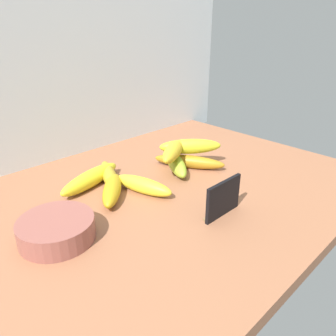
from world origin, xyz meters
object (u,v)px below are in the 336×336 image
chalkboard_sign (223,200)px  banana_6 (190,146)px  banana_0 (143,185)px  banana_7 (173,151)px  banana_3 (176,164)px  banana_4 (112,190)px  banana_2 (189,162)px  banana_5 (110,176)px  banana_1 (91,179)px  fruit_bowl (57,229)px

chalkboard_sign → banana_6: bearing=57.1°
banana_0 → banana_7: bearing=12.9°
banana_3 → banana_4: bearing=179.3°
chalkboard_sign → banana_6: size_ratio=0.61×
banana_0 → banana_2: banana_0 is taller
banana_3 → banana_5: 19.38cm
chalkboard_sign → banana_0: (-5.95, 20.20, -1.84)cm
banana_4 → banana_1: bearing=93.0°
fruit_bowl → banana_5: (21.79, 13.02, -0.39)cm
banana_1 → banana_3: (22.62, -9.17, -0.04)cm
banana_5 → banana_0: bearing=-74.8°
banana_1 → banana_7: (21.35, -8.99, 4.24)cm
chalkboard_sign → fruit_bowl: 35.20cm
banana_0 → banana_1: 14.27cm
chalkboard_sign → banana_0: 21.14cm
fruit_bowl → banana_1: (17.14, 14.93, -0.06)cm
banana_5 → fruit_bowl: bearing=-149.1°
banana_0 → banana_6: bearing=8.6°
banana_4 → banana_6: 28.32cm
chalkboard_sign → banana_3: chalkboard_sign is taller
banana_0 → banana_2: size_ratio=0.80×
banana_0 → banana_1: banana_1 is taller
banana_1 → banana_3: bearing=-22.1°
chalkboard_sign → banana_2: bearing=58.5°
banana_2 → banana_3: bearing=168.8°
banana_4 → banana_6: size_ratio=0.89×
banana_0 → banana_7: banana_7 is taller
banana_4 → banana_5: banana_4 is taller
banana_1 → banana_3: same height
chalkboard_sign → fruit_bowl: size_ratio=0.74×
banana_5 → banana_3: bearing=-22.0°
banana_1 → banana_5: banana_1 is taller
fruit_bowl → banana_0: bearing=6.4°
fruit_bowl → chalkboard_sign: bearing=-29.7°
banana_6 → banana_1: bearing=162.5°
banana_0 → banana_7: 14.93cm
banana_0 → banana_1: size_ratio=0.82×
chalkboard_sign → banana_1: chalkboard_sign is taller
fruit_bowl → banana_7: size_ratio=0.99×
banana_0 → banana_6: 21.68cm
banana_2 → banana_4: banana_4 is taller
banana_2 → banana_3: size_ratio=1.27×
banana_4 → banana_6: banana_6 is taller
banana_6 → banana_0: bearing=-171.4°
chalkboard_sign → banana_7: bearing=71.2°
chalkboard_sign → banana_4: size_ratio=0.69×
banana_4 → fruit_bowl: bearing=-161.1°
banana_6 → banana_7: bearing=180.0°
banana_1 → banana_3: size_ratio=1.24×
banana_1 → banana_6: banana_6 is taller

